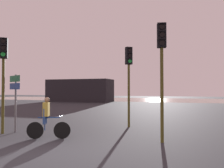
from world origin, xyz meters
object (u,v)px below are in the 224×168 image
at_px(traffic_light_center, 129,71).
at_px(direction_sign_post, 15,92).
at_px(distant_building, 80,91).
at_px(cyclist, 47,118).
at_px(traffic_light_near_right, 162,59).
at_px(traffic_light_near_left, 3,67).

distance_m(traffic_light_center, direction_sign_post, 5.54).
bearing_deg(distant_building, cyclist, -66.21).
xyz_separation_m(distant_building, direction_sign_post, (8.68, -23.89, 0.02)).
height_order(traffic_light_near_right, cyclist, traffic_light_near_right).
bearing_deg(distant_building, traffic_light_near_left, -70.93).
bearing_deg(direction_sign_post, traffic_light_center, -119.48).
xyz_separation_m(traffic_light_near_right, cyclist, (-4.32, -0.79, -2.21)).
height_order(traffic_light_near_right, direction_sign_post, traffic_light_near_right).
distance_m(traffic_light_near_right, traffic_light_center, 3.45).
height_order(traffic_light_near_left, traffic_light_center, traffic_light_near_left).
relative_size(traffic_light_near_right, cyclist, 2.68).
bearing_deg(traffic_light_near_right, direction_sign_post, -11.33).
xyz_separation_m(distant_building, cyclist, (10.82, -24.55, -0.95)).
height_order(direction_sign_post, cyclist, direction_sign_post).
xyz_separation_m(distant_building, traffic_light_center, (13.22, -20.90, 1.11)).
bearing_deg(direction_sign_post, traffic_light_near_left, 82.57).
height_order(distant_building, traffic_light_center, traffic_light_center).
bearing_deg(distant_building, direction_sign_post, -70.04).
bearing_deg(traffic_light_near_right, traffic_light_near_left, -7.95).
bearing_deg(cyclist, traffic_light_center, 127.56).
height_order(distant_building, cyclist, distant_building).
distance_m(distant_building, traffic_light_near_right, 28.20).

